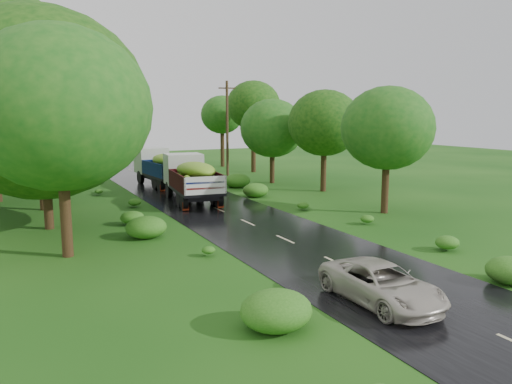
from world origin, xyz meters
TOP-DOWN VIEW (x-y plane):
  - ground at (0.00, 0.00)m, footprint 120.00×120.00m
  - road at (0.00, 5.00)m, footprint 6.50×80.00m
  - road_lines at (0.00, 6.00)m, footprint 0.12×69.60m
  - truck_near at (-0.53, 15.60)m, footprint 3.27×7.36m
  - truck_far at (-0.28, 23.59)m, footprint 2.96×7.13m
  - car at (-1.28, -4.10)m, footprint 2.03×4.38m
  - utility_pole at (6.56, 25.85)m, footprint 1.47×0.56m
  - trees_left at (-10.50, 20.87)m, footprint 7.32×33.17m
  - trees_right at (9.39, 20.78)m, footprint 5.52×31.20m
  - shrubs at (0.00, 14.00)m, footprint 11.90×44.00m

SIDE VIEW (x-z plane):
  - ground at x=0.00m, z-range 0.00..0.00m
  - road at x=0.00m, z-range 0.00..0.02m
  - road_lines at x=0.00m, z-range 0.02..0.02m
  - shrubs at x=0.00m, z-range 0.00..0.70m
  - car at x=-1.28m, z-range 0.02..1.23m
  - truck_far at x=-0.28m, z-range 0.19..3.12m
  - truck_near at x=-0.53m, z-range 0.20..3.19m
  - utility_pole at x=6.56m, z-range 0.13..8.74m
  - trees_right at x=9.39m, z-range 1.24..9.26m
  - trees_left at x=-10.50m, z-range 1.73..11.76m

